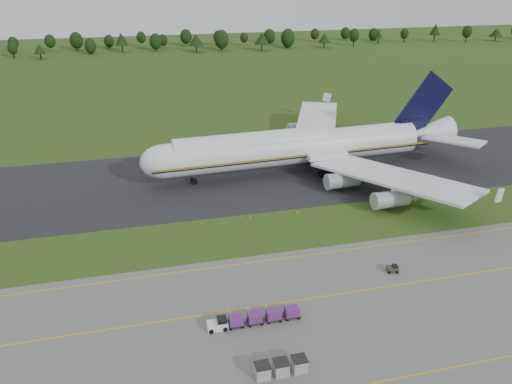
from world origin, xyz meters
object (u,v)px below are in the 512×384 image
object	(u,v)px
aircraft	(300,146)
utility_cart	(392,269)
baggage_train	(253,318)
edge_markers	(250,218)
uld_row	(281,367)

from	to	relation	value
aircraft	utility_cart	xyz separation A→B (m)	(1.04, -46.07, -5.98)
baggage_train	edge_markers	bearing A→B (deg)	77.44
aircraft	edge_markers	distance (m)	28.95
baggage_train	utility_cart	bearing A→B (deg)	15.69
utility_cart	uld_row	xyz separation A→B (m)	(-24.50, -17.39, 0.46)
aircraft	edge_markers	xyz separation A→B (m)	(-17.71, -22.03, -6.25)
baggage_train	edge_markers	world-z (taller)	baggage_train
baggage_train	aircraft	bearing A→B (deg)	65.16
utility_cart	edge_markers	xyz separation A→B (m)	(-18.75, 24.04, -0.27)
aircraft	uld_row	bearing A→B (deg)	-110.29
aircraft	edge_markers	size ratio (longest dim) A/B	3.99
baggage_train	edge_markers	size ratio (longest dim) A/B	0.66
utility_cart	uld_row	world-z (taller)	uld_row
baggage_train	utility_cart	world-z (taller)	baggage_train
uld_row	edge_markers	distance (m)	41.84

